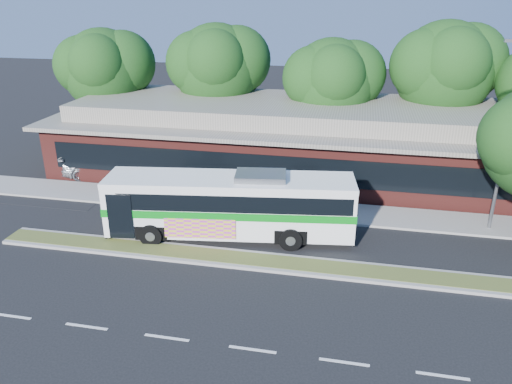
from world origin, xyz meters
TOP-DOWN VIEW (x-y plane):
  - ground at (0.00, 0.00)m, footprint 120.00×120.00m
  - median_strip at (0.00, 0.60)m, footprint 26.00×1.10m
  - sidewalk at (0.00, 6.40)m, footprint 44.00×2.60m
  - parking_lot at (-18.00, 10.00)m, footprint 14.00×12.00m
  - plaza_building at (0.00, 12.99)m, footprint 33.20×11.20m
  - lamp_post at (9.56, 6.00)m, footprint 0.93×0.18m
  - tree_bg_a at (-14.58, 15.14)m, footprint 6.47×5.80m
  - tree_bg_b at (-6.57, 16.14)m, footprint 6.69×6.00m
  - tree_bg_c at (1.40, 15.13)m, footprint 6.24×5.60m
  - tree_bg_d at (8.45, 16.15)m, footprint 6.91×6.20m
  - transit_bus at (-2.69, 2.82)m, footprint 11.81×4.07m
  - sedan at (-12.65, 9.39)m, footprint 5.61×3.66m

SIDE VIEW (x-z plane):
  - ground at x=0.00m, z-range 0.00..0.00m
  - parking_lot at x=-18.00m, z-range 0.00..0.01m
  - sidewalk at x=0.00m, z-range 0.00..0.12m
  - median_strip at x=0.00m, z-range 0.00..0.15m
  - sedan at x=-12.65m, z-range 0.00..1.51m
  - transit_bus at x=-2.69m, z-range 0.18..3.44m
  - plaza_building at x=0.00m, z-range -0.10..4.35m
  - lamp_post at x=9.56m, z-range 0.37..9.44m
  - tree_bg_c at x=1.40m, z-range 1.46..9.72m
  - tree_bg_a at x=-14.58m, z-range 1.55..10.18m
  - tree_bg_b at x=-6.57m, z-range 1.64..10.64m
  - tree_bg_d at x=8.45m, z-range 1.73..11.10m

